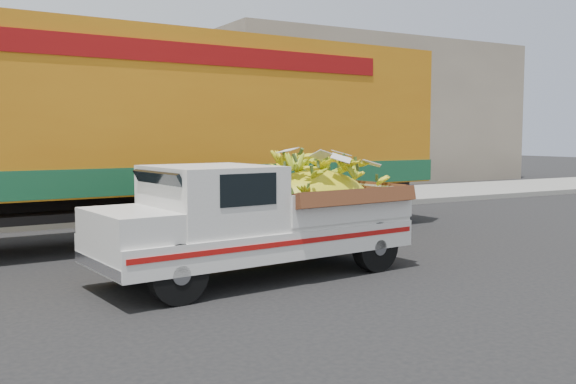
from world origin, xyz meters
TOP-DOWN VIEW (x-y plane):
  - ground at (0.00, 0.00)m, footprint 100.00×100.00m
  - curb at (0.00, 6.71)m, footprint 60.00×0.25m
  - sidewalk at (0.00, 8.81)m, footprint 60.00×4.00m
  - building_right at (14.00, 15.71)m, footprint 14.00×6.00m
  - pickup_truck at (1.47, 0.47)m, footprint 4.61×2.09m
  - semi_trailer at (1.00, 4.26)m, footprint 12.04×3.17m

SIDE VIEW (x-z plane):
  - ground at x=0.00m, z-range 0.00..0.00m
  - sidewalk at x=0.00m, z-range 0.00..0.14m
  - curb at x=0.00m, z-range 0.00..0.15m
  - pickup_truck at x=1.47m, z-range 0.06..1.62m
  - semi_trailer at x=1.00m, z-range 0.22..4.02m
  - building_right at x=14.00m, z-range 0.00..6.00m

